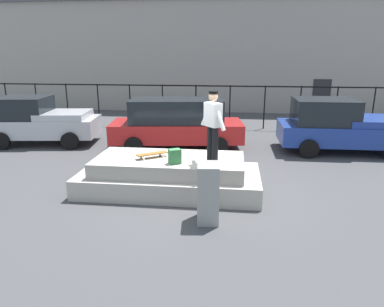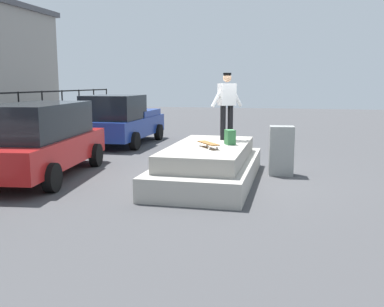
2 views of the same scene
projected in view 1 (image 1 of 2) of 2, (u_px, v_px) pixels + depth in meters
name	position (u px, v px, depth m)	size (l,w,h in m)	color
ground_plane	(192.00, 192.00, 9.10)	(60.00, 60.00, 0.00)	#424244
concrete_ledge	(170.00, 175.00, 9.13)	(4.58, 2.11, 0.87)	#ADA89E
skateboarder	(213.00, 122.00, 8.36)	(0.66, 0.77, 1.71)	black
skateboard	(152.00, 154.00, 8.96)	(0.77, 0.63, 0.12)	brown
backpack	(175.00, 156.00, 8.48)	(0.28, 0.20, 0.35)	#33723F
car_silver_pickup_near	(40.00, 121.00, 13.75)	(4.25, 2.48, 1.82)	#B7B7BC
car_red_hatchback_mid	(177.00, 123.00, 13.04)	(4.97, 2.57, 1.83)	#B21E1E
car_blue_pickup_far	(341.00, 126.00, 12.61)	(4.64, 2.26, 1.88)	navy
utility_box	(208.00, 193.00, 7.35)	(0.44, 0.60, 1.25)	gray
fence_row	(213.00, 100.00, 16.65)	(24.06, 0.06, 2.00)	black
warehouse_building	(221.00, 55.00, 23.59)	(30.38, 6.86, 6.66)	gray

